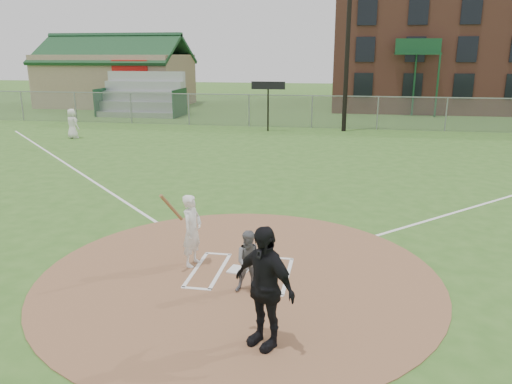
% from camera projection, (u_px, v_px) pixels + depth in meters
% --- Properties ---
extents(ground, '(140.00, 140.00, 0.00)m').
position_uv_depth(ground, '(239.00, 276.00, 10.52)').
color(ground, '#366221').
rests_on(ground, ground).
extents(dirt_circle, '(8.40, 8.40, 0.02)m').
position_uv_depth(dirt_circle, '(239.00, 276.00, 10.52)').
color(dirt_circle, '#906244').
rests_on(dirt_circle, ground).
extents(home_plate, '(0.49, 0.49, 0.03)m').
position_uv_depth(home_plate, '(239.00, 270.00, 10.75)').
color(home_plate, silver).
rests_on(home_plate, dirt_circle).
extents(foul_line_third, '(17.04, 17.04, 0.01)m').
position_uv_depth(foul_line_third, '(71.00, 167.00, 20.57)').
color(foul_line_third, white).
rests_on(foul_line_third, ground).
extents(catcher, '(0.70, 0.60, 1.25)m').
position_uv_depth(catcher, '(250.00, 262.00, 9.67)').
color(catcher, slate).
rests_on(catcher, dirt_circle).
extents(umpire, '(1.26, 1.05, 2.01)m').
position_uv_depth(umpire, '(264.00, 287.00, 7.78)').
color(umpire, black).
rests_on(umpire, dirt_circle).
extents(ondeck_player, '(0.93, 0.79, 1.61)m').
position_uv_depth(ondeck_player, '(72.00, 124.00, 27.33)').
color(ondeck_player, silver).
rests_on(ondeck_player, ground).
extents(batters_boxes, '(2.08, 1.88, 0.01)m').
position_uv_depth(batters_boxes, '(241.00, 272.00, 10.66)').
color(batters_boxes, white).
rests_on(batters_boxes, dirt_circle).
extents(batter_at_plate, '(0.73, 1.01, 1.78)m').
position_uv_depth(batter_at_plate, '(192.00, 230.00, 10.84)').
color(batter_at_plate, white).
rests_on(batter_at_plate, dirt_circle).
extents(outfield_fence, '(56.08, 0.08, 2.03)m').
position_uv_depth(outfield_fence, '(312.00, 112.00, 31.11)').
color(outfield_fence, slate).
rests_on(outfield_fence, ground).
extents(bleachers, '(6.08, 3.20, 3.20)m').
position_uv_depth(bleachers, '(141.00, 94.00, 37.12)').
color(bleachers, '#B7BABF').
rests_on(bleachers, ground).
extents(clubhouse, '(12.20, 8.71, 6.23)m').
position_uv_depth(clubhouse, '(117.00, 78.00, 44.19)').
color(clubhouse, tan).
rests_on(clubhouse, ground).
extents(light_pole, '(1.20, 0.30, 12.22)m').
position_uv_depth(light_pole, '(349.00, 15.00, 28.32)').
color(light_pole, black).
rests_on(light_pole, ground).
extents(scoreboard_sign, '(2.00, 0.10, 2.93)m').
position_uv_depth(scoreboard_sign, '(268.00, 91.00, 29.45)').
color(scoreboard_sign, black).
rests_on(scoreboard_sign, ground).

